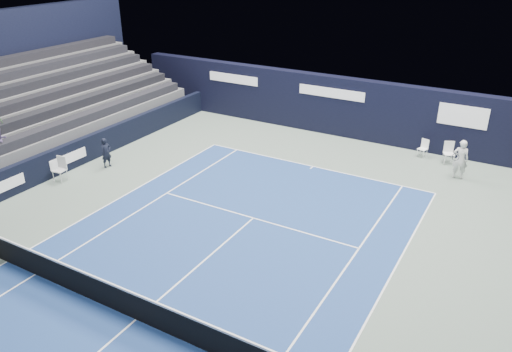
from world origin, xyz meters
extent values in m
plane|color=#596A5F|center=(0.00, 2.00, 0.00)|extent=(48.00, 48.00, 0.00)
cube|color=navy|center=(0.00, 0.00, 0.00)|extent=(10.97, 23.77, 0.01)
cube|color=white|center=(4.06, 15.53, 0.40)|extent=(0.48, 0.46, 0.04)
cube|color=white|center=(4.11, 15.70, 0.64)|extent=(0.38, 0.14, 0.46)
cylinder|color=white|center=(4.26, 15.63, 0.20)|extent=(0.02, 0.02, 0.40)
cylinder|color=white|center=(3.94, 15.73, 0.20)|extent=(0.02, 0.02, 0.40)
cylinder|color=white|center=(4.17, 15.34, 0.20)|extent=(0.02, 0.02, 0.40)
cylinder|color=white|center=(3.85, 15.43, 0.20)|extent=(0.02, 0.02, 0.40)
cube|color=white|center=(5.30, 15.32, 0.48)|extent=(0.60, 0.58, 0.04)
cube|color=white|center=(5.21, 15.52, 0.77)|extent=(0.43, 0.21, 0.55)
cylinder|color=white|center=(5.40, 15.57, 0.24)|extent=(0.03, 0.03, 0.48)
cylinder|color=white|center=(5.04, 15.42, 0.24)|extent=(0.03, 0.03, 0.48)
cylinder|color=white|center=(5.55, 15.23, 0.24)|extent=(0.03, 0.03, 0.48)
cylinder|color=white|center=(5.19, 15.08, 0.24)|extent=(0.03, 0.03, 0.48)
cube|color=silver|center=(-8.83, 5.06, 0.50)|extent=(0.53, 0.51, 0.05)
cube|color=silver|center=(-8.86, 5.28, 0.79)|extent=(0.48, 0.09, 0.57)
cylinder|color=silver|center=(-8.66, 5.28, 0.25)|extent=(0.03, 0.03, 0.50)
cylinder|color=silver|center=(-9.06, 5.23, 0.25)|extent=(0.03, 0.03, 0.50)
cylinder|color=silver|center=(-8.61, 4.90, 0.25)|extent=(0.03, 0.03, 0.50)
cylinder|color=silver|center=(-9.01, 4.84, 0.25)|extent=(0.03, 0.03, 0.50)
imported|color=black|center=(-8.18, 7.18, 0.69)|extent=(0.41, 0.55, 1.38)
cube|color=white|center=(0.00, 11.88, 0.01)|extent=(10.97, 0.06, 0.00)
cube|color=white|center=(-5.49, 0.00, 0.01)|extent=(0.06, 23.77, 0.00)
cube|color=white|center=(-4.12, 0.00, 0.01)|extent=(0.06, 23.77, 0.00)
cube|color=white|center=(0.00, 6.40, 0.01)|extent=(8.23, 0.06, 0.00)
cube|color=white|center=(0.00, 0.00, 0.01)|extent=(0.06, 12.80, 0.00)
cube|color=white|center=(0.00, 11.73, 0.01)|extent=(0.06, 0.30, 0.00)
cube|color=black|center=(0.00, 0.00, 0.46)|extent=(12.80, 0.03, 0.86)
cube|color=white|center=(0.00, 0.00, 0.91)|extent=(12.80, 0.05, 0.06)
cube|color=black|center=(0.00, 16.50, 1.55)|extent=(26.00, 0.60, 3.10)
cube|color=silver|center=(-7.00, 16.18, 2.30)|extent=(3.20, 0.02, 0.50)
cube|color=silver|center=(-1.00, 16.18, 2.30)|extent=(3.60, 0.02, 0.50)
cube|color=silver|center=(5.50, 16.18, 2.10)|extent=(2.20, 0.02, 1.00)
cube|color=black|center=(-9.50, 6.00, 0.60)|extent=(0.30, 22.00, 1.20)
cube|color=silver|center=(-9.33, 6.00, 0.60)|extent=(0.02, 2.00, 0.45)
cube|color=#4A494C|center=(-10.10, 7.00, 0.82)|extent=(0.90, 16.00, 1.65)
cube|color=#515254|center=(-11.00, 7.00, 1.05)|extent=(0.90, 16.00, 2.10)
cube|color=#515154|center=(-11.90, 7.00, 1.27)|extent=(0.90, 16.00, 2.55)
cube|color=#555558|center=(-12.80, 7.00, 1.50)|extent=(0.90, 16.00, 3.00)
cube|color=#4E4E51|center=(-13.70, 7.00, 1.73)|extent=(0.90, 16.00, 3.45)
cube|color=#4F4F51|center=(-14.60, 7.00, 1.95)|extent=(0.90, 16.00, 3.90)
cube|color=black|center=(-10.10, 7.00, 1.85)|extent=(0.63, 15.20, 0.40)
cube|color=black|center=(-11.00, 7.00, 2.30)|extent=(0.63, 15.20, 0.40)
cube|color=black|center=(-11.90, 7.00, 2.75)|extent=(0.63, 15.20, 0.40)
cube|color=black|center=(-12.80, 7.00, 3.20)|extent=(0.63, 15.20, 0.40)
cube|color=black|center=(-13.70, 7.00, 3.65)|extent=(0.63, 15.20, 0.40)
imported|color=#3C3051|center=(-10.10, 3.57, 2.16)|extent=(0.41, 0.51, 1.02)
imported|color=silver|center=(5.97, 13.93, 0.88)|extent=(0.70, 0.52, 1.76)
cylinder|color=black|center=(5.82, 13.63, 1.05)|extent=(0.03, 0.29, 0.13)
torus|color=black|center=(5.82, 13.38, 1.15)|extent=(0.30, 0.13, 0.29)
camera|label=1|loc=(8.15, -7.61, 9.32)|focal=35.00mm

